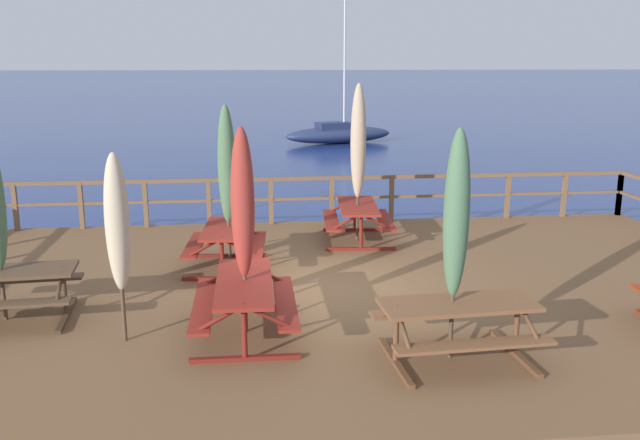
# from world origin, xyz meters

# --- Properties ---
(ground_plane) EXTENTS (600.00, 600.00, 0.00)m
(ground_plane) POSITION_xyz_m (0.00, 0.00, 0.00)
(ground_plane) COLOR navy
(wooden_deck) EXTENTS (15.86, 9.64, 0.65)m
(wooden_deck) POSITION_xyz_m (0.00, 0.00, 0.33)
(wooden_deck) COLOR brown
(wooden_deck) RESTS_ON ground
(railing_waterside_far) EXTENTS (15.66, 0.10, 1.09)m
(railing_waterside_far) POSITION_xyz_m (-0.00, 4.67, 1.38)
(railing_waterside_far) COLOR brown
(railing_waterside_far) RESTS_ON wooden_deck
(picnic_table_back_right) EXTENTS (2.06, 1.55, 0.78)m
(picnic_table_back_right) POSITION_xyz_m (-4.75, -0.91, 1.21)
(picnic_table_back_right) COLOR brown
(picnic_table_back_right) RESTS_ON wooden_deck
(picnic_table_mid_right) EXTENTS (2.04, 1.52, 0.78)m
(picnic_table_mid_right) POSITION_xyz_m (1.34, -2.91, 1.21)
(picnic_table_mid_right) COLOR brown
(picnic_table_mid_right) RESTS_ON wooden_deck
(picnic_table_front_right) EXTENTS (1.55, 2.04, 0.78)m
(picnic_table_front_right) POSITION_xyz_m (1.05, 3.00, 1.21)
(picnic_table_front_right) COLOR maroon
(picnic_table_front_right) RESTS_ON wooden_deck
(picnic_table_front_left) EXTENTS (1.41, 2.15, 0.78)m
(picnic_table_front_left) POSITION_xyz_m (-1.32, -1.77, 1.22)
(picnic_table_front_left) COLOR maroon
(picnic_table_front_left) RESTS_ON wooden_deck
(picnic_table_mid_left) EXTENTS (1.51, 1.85, 0.78)m
(picnic_table_mid_left) POSITION_xyz_m (-1.66, 1.33, 1.21)
(picnic_table_mid_left) COLOR maroon
(picnic_table_mid_left) RESTS_ON wooden_deck
(patio_umbrella_short_mid) EXTENTS (0.32, 0.32, 2.93)m
(patio_umbrella_short_mid) POSITION_xyz_m (1.28, -2.84, 2.52)
(patio_umbrella_short_mid) COLOR #4C3828
(patio_umbrella_short_mid) RESTS_ON wooden_deck
(patio_umbrella_tall_front) EXTENTS (0.32, 0.32, 3.26)m
(patio_umbrella_tall_front) POSITION_xyz_m (1.03, 2.99, 2.72)
(patio_umbrella_tall_front) COLOR #4C3828
(patio_umbrella_tall_front) RESTS_ON wooden_deck
(patio_umbrella_tall_back_left) EXTENTS (0.32, 0.32, 2.86)m
(patio_umbrella_tall_back_left) POSITION_xyz_m (-1.31, -1.70, 2.47)
(patio_umbrella_tall_back_left) COLOR #4C3828
(patio_umbrella_tall_back_left) RESTS_ON wooden_deck
(patio_umbrella_tall_mid_right) EXTENTS (0.32, 0.32, 2.96)m
(patio_umbrella_tall_mid_right) POSITION_xyz_m (-1.60, 1.40, 2.53)
(patio_umbrella_tall_mid_right) COLOR #4C3828
(patio_umbrella_tall_mid_right) RESTS_ON wooden_deck
(patio_umbrella_tall_mid_left) EXTENTS (0.32, 0.32, 2.57)m
(patio_umbrella_tall_mid_left) POSITION_xyz_m (-2.94, -1.84, 2.28)
(patio_umbrella_tall_mid_left) COLOR #4C3828
(patio_umbrella_tall_mid_left) RESTS_ON wooden_deck
(sailboat_distant) EXTENTS (6.23, 3.18, 7.72)m
(sailboat_distant) POSITION_xyz_m (3.70, 25.40, 0.51)
(sailboat_distant) COLOR navy
(sailboat_distant) RESTS_ON ground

